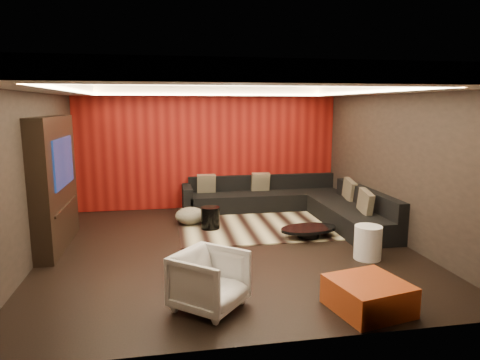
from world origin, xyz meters
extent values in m
cube|color=black|center=(0.00, 0.00, -0.01)|extent=(6.00, 6.00, 0.02)
cube|color=silver|center=(0.00, 0.00, 2.81)|extent=(6.00, 6.00, 0.02)
cube|color=black|center=(0.00, 3.01, 1.40)|extent=(6.00, 0.02, 2.80)
cube|color=black|center=(-3.01, 0.00, 1.40)|extent=(0.02, 6.00, 2.80)
cube|color=black|center=(3.01, 0.00, 1.40)|extent=(0.02, 6.00, 2.80)
cube|color=#6B0C0A|center=(0.00, 2.97, 1.40)|extent=(5.98, 0.05, 2.78)
cube|color=silver|center=(0.00, 2.70, 2.69)|extent=(6.00, 0.60, 0.22)
cube|color=silver|center=(0.00, -2.70, 2.69)|extent=(6.00, 0.60, 0.22)
cube|color=silver|center=(-2.70, 0.00, 2.69)|extent=(0.60, 4.80, 0.22)
cube|color=silver|center=(2.70, 0.00, 2.69)|extent=(0.60, 4.80, 0.22)
cube|color=#FFD899|center=(0.00, 2.36, 2.60)|extent=(4.80, 0.08, 0.04)
cube|color=#FFD899|center=(0.00, -2.36, 2.60)|extent=(4.80, 0.08, 0.04)
cube|color=#FFD899|center=(-2.36, 0.00, 2.60)|extent=(0.08, 4.80, 0.04)
cube|color=#FFD899|center=(2.36, 0.00, 2.60)|extent=(0.08, 4.80, 0.04)
cube|color=black|center=(-2.85, 0.60, 1.10)|extent=(0.30, 2.00, 2.20)
cube|color=black|center=(-2.69, 0.60, 1.45)|extent=(0.04, 1.30, 0.80)
cube|color=black|center=(-2.69, 0.60, 0.70)|extent=(0.04, 1.60, 0.04)
cube|color=#C6BE91|center=(1.20, 1.52, 0.01)|extent=(4.02, 3.03, 0.02)
cylinder|color=black|center=(1.50, 0.27, 0.11)|extent=(1.21, 1.21, 0.18)
cylinder|color=black|center=(-0.19, 1.12, 0.23)|extent=(0.38, 0.38, 0.42)
ellipsoid|color=beige|center=(-0.55, 1.54, 0.19)|extent=(0.63, 0.63, 0.33)
cylinder|color=white|center=(2.06, -0.91, 0.26)|extent=(0.54, 0.54, 0.53)
cube|color=#A94815|center=(1.27, -2.50, 0.18)|extent=(0.96, 0.96, 0.36)
imported|color=silver|center=(-0.55, -2.12, 0.35)|extent=(1.06, 1.05, 0.69)
cube|color=black|center=(1.25, 2.55, 0.20)|extent=(3.50, 0.90, 0.40)
cube|color=black|center=(1.25, 2.90, 0.57)|extent=(3.50, 0.20, 0.35)
cube|color=black|center=(2.55, 0.80, 0.20)|extent=(0.90, 2.60, 0.40)
cube|color=black|center=(2.90, 0.80, 0.57)|extent=(0.20, 2.60, 0.35)
cube|color=black|center=(-0.55, 2.55, 0.30)|extent=(0.20, 0.90, 0.60)
cube|color=tan|center=(2.59, 0.29, 0.62)|extent=(0.12, 0.50, 0.50)
cube|color=tan|center=(-0.10, 2.70, 0.62)|extent=(0.42, 0.20, 0.44)
cube|color=tan|center=(2.79, 1.42, 0.62)|extent=(0.12, 0.50, 0.50)
cube|color=tan|center=(1.16, 2.70, 0.62)|extent=(0.42, 0.20, 0.44)
camera|label=1|loc=(-1.04, -6.85, 2.38)|focal=32.00mm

